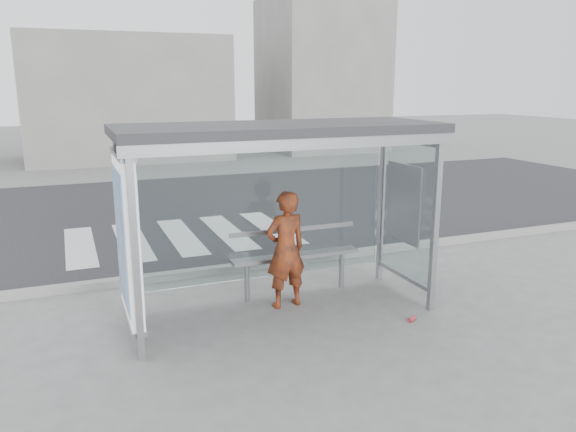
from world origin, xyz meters
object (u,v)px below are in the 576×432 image
Objects in this scene: bus_shelter at (252,173)px; person at (286,250)px; bench at (296,256)px; soda_can at (412,319)px.

bus_shelter is 2.52× the size of person.
soda_can is at bearing -55.17° from bench.
soda_can is at bearing -27.99° from bus_shelter.
person is 1.97m from soda_can.
bench is 1.95m from soda_can.
bench is at bearing 124.83° from soda_can.
bus_shelter is 2.13× the size of bench.
bus_shelter is 1.26m from person.
person is at bearing -129.19° from bench.
person is at bearing 140.16° from soda_can.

